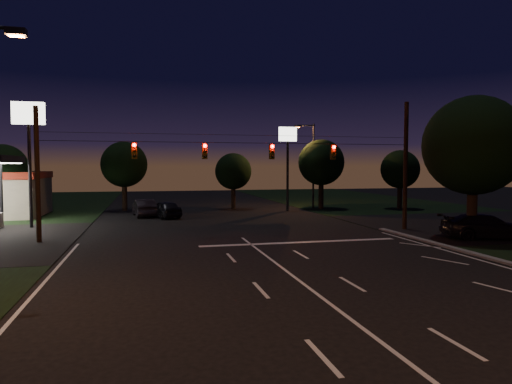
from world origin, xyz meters
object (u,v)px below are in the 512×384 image
object	(u,v)px
car_oncoming_b	(144,208)
car_cross	(486,227)
tree_right_near	(472,147)
car_oncoming_a	(165,209)
utility_pole_right	(404,229)

from	to	relation	value
car_oncoming_b	car_cross	xyz separation A→B (m)	(20.59, -18.15, 0.00)
tree_right_near	car_oncoming_a	bearing A→B (deg)	137.45
utility_pole_right	car_oncoming_a	distance (m)	19.92
utility_pole_right	car_oncoming_a	bearing A→B (deg)	144.74
utility_pole_right	car_oncoming_b	world-z (taller)	utility_pole_right
car_oncoming_a	tree_right_near	bearing A→B (deg)	120.19
utility_pole_right	car_cross	xyz separation A→B (m)	(2.53, -5.00, 0.78)
car_oncoming_b	car_cross	distance (m)	27.44
tree_right_near	car_cross	distance (m)	5.00
utility_pole_right	tree_right_near	size ratio (longest dim) A/B	1.03
car_oncoming_a	car_oncoming_b	size ratio (longest dim) A/B	0.94
utility_pole_right	car_oncoming_b	xyz separation A→B (m)	(-18.05, 13.15, 0.78)
car_cross	tree_right_near	bearing A→B (deg)	94.50
tree_right_near	car_oncoming_a	xyz separation A→B (m)	(-17.78, 16.33, -4.93)
tree_right_near	car_oncoming_a	distance (m)	24.64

